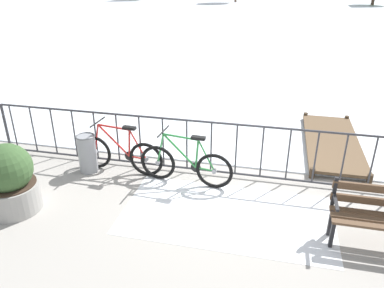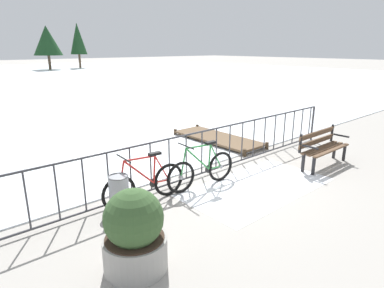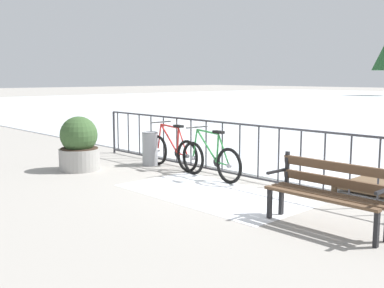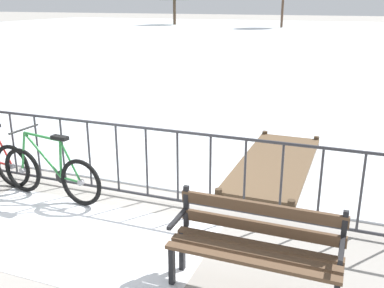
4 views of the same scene
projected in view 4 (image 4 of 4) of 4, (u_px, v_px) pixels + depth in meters
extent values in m
plane|color=#9E9991|center=(106.00, 193.00, 6.36)|extent=(160.00, 160.00, 0.00)
cube|color=silver|center=(317.00, 39.00, 31.52)|extent=(80.00, 56.00, 0.03)
cube|color=white|center=(70.00, 236.00, 5.20)|extent=(3.26, 1.73, 0.01)
cylinder|color=#38383D|center=(101.00, 123.00, 6.03)|extent=(9.00, 0.04, 0.04)
cylinder|color=#38383D|center=(105.00, 188.00, 6.33)|extent=(9.00, 0.04, 0.04)
cylinder|color=#38383D|center=(13.00, 144.00, 6.73)|extent=(0.03, 0.03, 0.97)
cylinder|color=#38383D|center=(38.00, 147.00, 6.57)|extent=(0.03, 0.03, 0.97)
cylinder|color=#38383D|center=(63.00, 151.00, 6.41)|extent=(0.03, 0.03, 0.97)
cylinder|color=#38383D|center=(89.00, 154.00, 6.26)|extent=(0.03, 0.03, 0.97)
cylinder|color=#38383D|center=(117.00, 158.00, 6.10)|extent=(0.03, 0.03, 0.97)
cylinder|color=#38383D|center=(147.00, 162.00, 5.95)|extent=(0.03, 0.03, 0.97)
cylinder|color=#38383D|center=(178.00, 167.00, 5.79)|extent=(0.03, 0.03, 0.97)
cylinder|color=#38383D|center=(210.00, 171.00, 5.64)|extent=(0.03, 0.03, 0.97)
cylinder|color=#38383D|center=(245.00, 176.00, 5.48)|extent=(0.03, 0.03, 0.97)
cylinder|color=#38383D|center=(281.00, 182.00, 5.32)|extent=(0.03, 0.03, 0.97)
cylinder|color=#38383D|center=(320.00, 187.00, 5.17)|extent=(0.03, 0.03, 0.97)
cylinder|color=#38383D|center=(361.00, 193.00, 5.01)|extent=(0.03, 0.03, 0.97)
torus|color=black|center=(12.00, 166.00, 6.47)|extent=(0.66, 0.10, 0.66)
cylinder|color=gray|center=(12.00, 166.00, 6.47)|extent=(0.08, 0.07, 0.08)
cylinder|color=red|center=(4.00, 164.00, 6.53)|extent=(0.34, 0.05, 0.05)
cylinder|color=red|center=(3.00, 147.00, 6.44)|extent=(0.32, 0.05, 0.56)
torus|color=black|center=(81.00, 183.00, 5.89)|extent=(0.66, 0.11, 0.66)
cylinder|color=gray|center=(81.00, 183.00, 5.89)|extent=(0.08, 0.07, 0.08)
torus|color=black|center=(23.00, 170.00, 6.32)|extent=(0.66, 0.11, 0.66)
cylinder|color=gray|center=(23.00, 170.00, 6.32)|extent=(0.08, 0.07, 0.08)
cylinder|color=#2D843D|center=(61.00, 159.00, 5.93)|extent=(0.08, 0.04, 0.53)
cylinder|color=#2D843D|center=(43.00, 155.00, 6.05)|extent=(0.61, 0.08, 0.59)
cylinder|color=#2D843D|center=(42.00, 137.00, 5.96)|extent=(0.63, 0.08, 0.07)
cylinder|color=#2D843D|center=(71.00, 180.00, 5.95)|extent=(0.34, 0.05, 0.05)
cylinder|color=#2D843D|center=(70.00, 162.00, 5.86)|extent=(0.32, 0.05, 0.56)
cylinder|color=#2D843D|center=(23.00, 152.00, 6.20)|extent=(0.16, 0.04, 0.59)
cube|color=black|center=(60.00, 138.00, 5.82)|extent=(0.25, 0.12, 0.05)
cylinder|color=black|center=(24.00, 129.00, 6.07)|extent=(0.07, 0.52, 0.03)
cylinder|color=black|center=(61.00, 177.00, 6.02)|extent=(0.18, 0.03, 0.18)
cube|color=brown|center=(257.00, 245.00, 4.18)|extent=(1.60, 0.10, 0.04)
cube|color=brown|center=(253.00, 253.00, 4.05)|extent=(1.60, 0.10, 0.04)
cube|color=brown|center=(249.00, 262.00, 3.91)|extent=(1.60, 0.10, 0.04)
cube|color=brown|center=(260.00, 227.00, 4.23)|extent=(1.60, 0.05, 0.12)
cube|color=brown|center=(261.00, 208.00, 4.16)|extent=(1.60, 0.05, 0.12)
cube|color=black|center=(338.00, 283.00, 3.97)|extent=(0.05, 0.06, 0.44)
cube|color=black|center=(344.00, 234.00, 3.94)|extent=(0.05, 0.04, 0.45)
cube|color=black|center=(342.00, 250.00, 3.72)|extent=(0.04, 0.40, 0.04)
cube|color=black|center=(172.00, 264.00, 4.26)|extent=(0.05, 0.06, 0.44)
cube|color=black|center=(182.00, 251.00, 4.49)|extent=(0.05, 0.06, 0.44)
cube|color=black|center=(186.00, 206.00, 4.46)|extent=(0.05, 0.04, 0.45)
cube|color=black|center=(177.00, 219.00, 4.25)|extent=(0.04, 0.40, 0.04)
cube|color=brown|center=(275.00, 163.00, 7.18)|extent=(1.10, 2.98, 0.06)
cylinder|color=#433323|center=(218.00, 196.00, 6.04)|extent=(0.10, 0.10, 0.20)
cylinder|color=#433323|center=(291.00, 207.00, 5.70)|extent=(0.10, 0.10, 0.20)
cylinder|color=#433323|center=(265.00, 136.00, 8.68)|extent=(0.10, 0.10, 0.20)
cylinder|color=#433323|center=(316.00, 142.00, 8.34)|extent=(0.10, 0.10, 0.20)
cylinder|color=brown|center=(282.00, 9.00, 43.62)|extent=(0.24, 0.24, 3.58)
cylinder|color=brown|center=(174.00, 4.00, 48.78)|extent=(0.31, 0.31, 4.43)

